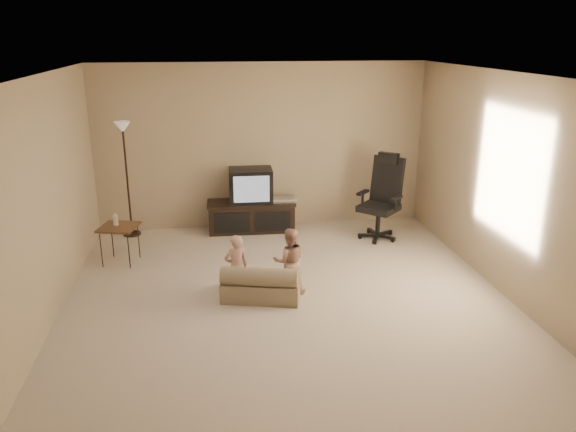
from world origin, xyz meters
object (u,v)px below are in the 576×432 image
Objects in this scene: office_chair at (381,208)px; floor_lamp at (125,154)px; side_table at (118,227)px; tv_stand at (252,205)px; toddler_left at (236,267)px; toddler_right at (289,261)px; child_sofa at (261,285)px.

floor_lamp is (-3.66, 0.64, 0.79)m from office_chair.
side_table is at bearing -129.42° from office_chair.
toddler_left is (-0.37, -2.30, -0.02)m from tv_stand.
toddler_left is 0.62m from toddler_right.
child_sofa is (1.71, -2.43, -1.07)m from floor_lamp.
tv_stand is 2.38m from child_sofa.
floor_lamp reaches higher than office_chair.
floor_lamp is (-1.81, 0.06, 0.84)m from tv_stand.
tv_stand is 1.71× the size of toddler_right.
child_sofa is at bearing -38.02° from side_table.
floor_lamp reaches higher than tv_stand.
office_chair is 3.80m from floor_lamp.
office_chair reaches higher than side_table.
office_chair is at bearing -15.80° from tv_stand.
floor_lamp is 1.76× the size of child_sofa.
tv_stand reaches higher than toddler_right.
toddler_right reaches higher than child_sofa.
child_sofa is (-1.95, -1.78, -0.28)m from office_chair.
side_table is (-3.68, -0.43, 0.04)m from office_chair.
side_table is (-1.82, -1.02, 0.09)m from tv_stand.
side_table is at bearing 156.32° from child_sofa.
side_table is at bearing -55.86° from toddler_left.
tv_stand is at bearing 101.97° from child_sofa.
office_chair is (1.86, -0.58, 0.05)m from tv_stand.
toddler_right is (0.34, 0.12, 0.22)m from child_sofa.
toddler_left is (1.44, -2.36, -0.86)m from floor_lamp.
office_chair reaches higher than toddler_left.
floor_lamp is at bearing -73.05° from toddler_left.
floor_lamp is 2.90m from toddler_left.
tv_stand is 0.80× the size of floor_lamp.
tv_stand reaches higher than toddler_left.
tv_stand is at bearing -81.85° from toddler_right.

